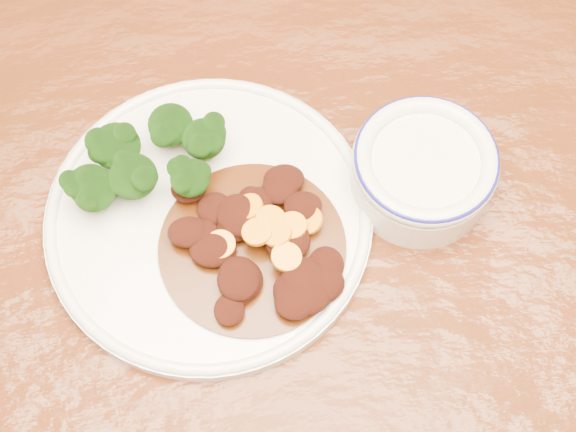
{
  "coord_description": "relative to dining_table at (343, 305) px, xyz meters",
  "views": [
    {
      "loc": [
        -0.07,
        -0.26,
        1.43
      ],
      "look_at": [
        -0.05,
        0.06,
        0.77
      ],
      "focal_mm": 50.0,
      "sensor_mm": 36.0,
      "label": 1
    }
  ],
  "objects": [
    {
      "name": "dinner_plate",
      "position": [
        -0.13,
        0.06,
        0.09
      ],
      "size": [
        0.3,
        0.3,
        0.02
      ],
      "rotation": [
        0.0,
        0.0,
        -0.21
      ],
      "color": "silver",
      "rests_on": "dining_table"
    },
    {
      "name": "ground",
      "position": [
        0.0,
        0.0,
        -0.67
      ],
      "size": [
        4.0,
        4.0,
        0.0
      ],
      "primitive_type": "plane",
      "color": "#452711",
      "rests_on": "ground"
    },
    {
      "name": "dip_bowl",
      "position": [
        0.07,
        0.09,
        0.11
      ],
      "size": [
        0.13,
        0.13,
        0.06
      ],
      "rotation": [
        0.0,
        0.0,
        -0.38
      ],
      "color": "beige",
      "rests_on": "dining_table"
    },
    {
      "name": "dining_table",
      "position": [
        0.0,
        0.0,
        0.0
      ],
      "size": [
        1.53,
        0.95,
        0.75
      ],
      "rotation": [
        0.0,
        0.0,
        0.03
      ],
      "color": "#4F1F0E",
      "rests_on": "ground"
    },
    {
      "name": "broccoli_florets",
      "position": [
        -0.18,
        0.11,
        0.12
      ],
      "size": [
        0.14,
        0.11,
        0.05
      ],
      "color": "#71914B",
      "rests_on": "dinner_plate"
    },
    {
      "name": "mince_stew",
      "position": [
        -0.08,
        0.02,
        0.11
      ],
      "size": [
        0.17,
        0.17,
        0.03
      ],
      "color": "#401D06",
      "rests_on": "dinner_plate"
    }
  ]
}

